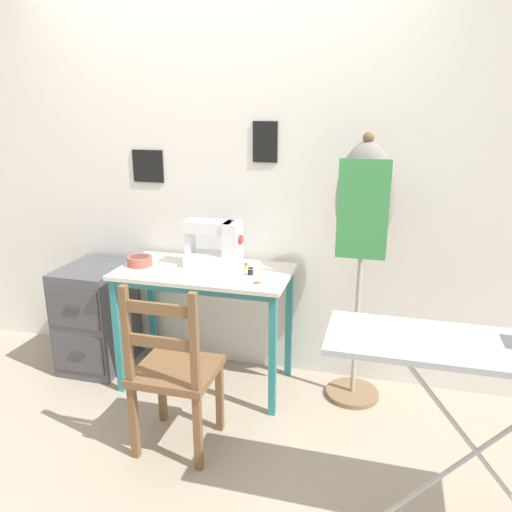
# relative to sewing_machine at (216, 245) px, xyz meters

# --- Properties ---
(ground_plane) EXTENTS (14.00, 14.00, 0.00)m
(ground_plane) POSITION_rel_sewing_machine_xyz_m (-0.05, -0.35, -0.90)
(ground_plane) COLOR tan
(wall_back) EXTENTS (10.00, 0.06, 2.55)m
(wall_back) POSITION_rel_sewing_machine_xyz_m (-0.05, 0.25, 0.38)
(wall_back) COLOR silver
(wall_back) RESTS_ON ground_plane
(sewing_table) EXTENTS (1.04, 0.54, 0.76)m
(sewing_table) POSITION_rel_sewing_machine_xyz_m (-0.05, -0.09, -0.24)
(sewing_table) COLOR silver
(sewing_table) RESTS_ON ground_plane
(sewing_machine) EXTENTS (0.35, 0.17, 0.31)m
(sewing_machine) POSITION_rel_sewing_machine_xyz_m (0.00, 0.00, 0.00)
(sewing_machine) COLOR white
(sewing_machine) RESTS_ON sewing_table
(fabric_bowl) EXTENTS (0.15, 0.15, 0.06)m
(fabric_bowl) POSITION_rel_sewing_machine_xyz_m (-0.46, -0.11, -0.10)
(fabric_bowl) COLOR #B25647
(fabric_bowl) RESTS_ON sewing_table
(scissors) EXTENTS (0.12, 0.05, 0.01)m
(scissors) POSITION_rel_sewing_machine_xyz_m (0.33, -0.22, -0.13)
(scissors) COLOR silver
(scissors) RESTS_ON sewing_table
(thread_spool_near_machine) EXTENTS (0.03, 0.03, 0.03)m
(thread_spool_near_machine) POSITION_rel_sewing_machine_xyz_m (0.19, -0.01, -0.12)
(thread_spool_near_machine) COLOR yellow
(thread_spool_near_machine) RESTS_ON sewing_table
(thread_spool_mid_table) EXTENTS (0.04, 0.04, 0.04)m
(thread_spool_mid_table) POSITION_rel_sewing_machine_xyz_m (0.24, -0.10, -0.11)
(thread_spool_mid_table) COLOR black
(thread_spool_mid_table) RESTS_ON sewing_table
(wooden_chair) EXTENTS (0.40, 0.38, 0.93)m
(wooden_chair) POSITION_rel_sewing_machine_xyz_m (0.02, -0.71, -0.46)
(wooden_chair) COLOR brown
(wooden_chair) RESTS_ON ground_plane
(filing_cabinet) EXTENTS (0.39, 0.50, 0.70)m
(filing_cabinet) POSITION_rel_sewing_machine_xyz_m (-0.85, -0.05, -0.55)
(filing_cabinet) COLOR #4C4C51
(filing_cabinet) RESTS_ON ground_plane
(dress_form) EXTENTS (0.32, 0.32, 1.58)m
(dress_form) POSITION_rel_sewing_machine_xyz_m (0.86, 0.00, 0.24)
(dress_form) COLOR #846647
(dress_form) RESTS_ON ground_plane
(ironing_board) EXTENTS (1.19, 0.37, 0.89)m
(ironing_board) POSITION_rel_sewing_machine_xyz_m (1.39, -0.95, -0.06)
(ironing_board) COLOR #ADB2B7
(ironing_board) RESTS_ON ground_plane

